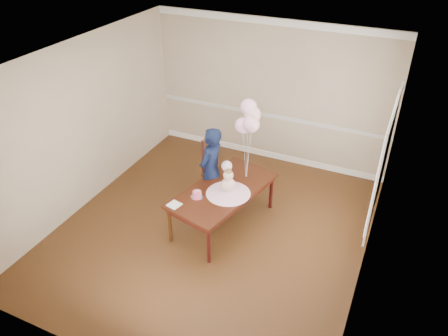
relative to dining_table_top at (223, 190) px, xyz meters
The scene contains 48 objects.
floor 0.68m from the dining_table_top, 109.63° to the right, with size 4.50×5.00×0.00m, color #351D0D.
ceiling 2.08m from the dining_table_top, 109.63° to the right, with size 4.50×5.00×0.02m, color white.
wall_back 2.38m from the dining_table_top, 92.07° to the left, with size 4.50×0.02×2.70m, color tan.
wall_front 2.82m from the dining_table_top, 91.72° to the right, with size 4.50×0.02×2.70m, color tan.
wall_left 2.45m from the dining_table_top, behind, with size 0.02×5.00×2.70m, color tan.
wall_right 2.29m from the dining_table_top, ahead, with size 0.02×5.00×2.70m, color tan.
chair_rail_trim 2.28m from the dining_table_top, 92.08° to the left, with size 4.50×0.02×0.07m, color silver.
crown_molding 3.01m from the dining_table_top, 92.08° to the left, with size 4.50×0.02×0.12m, color white.
baseboard_trim 2.33m from the dining_table_top, 92.08° to the left, with size 4.50×0.02×0.12m, color white.
window_frame 2.35m from the dining_table_top, ahead, with size 0.02×1.66×1.56m, color white.
window_blinds 2.33m from the dining_table_top, ahead, with size 0.01×1.50×1.40m, color white.
dining_table_top is the anchor object (origin of this frame).
table_apron 0.07m from the dining_table_top, 116.57° to the left, with size 0.79×1.67×0.09m, color black.
table_leg_fl 0.95m from the dining_table_top, 127.68° to the right, with size 0.06×0.06×0.62m, color black.
table_leg_fr 0.95m from the dining_table_top, 78.61° to the right, with size 0.06×0.06×0.62m, color black.
table_leg_bl 0.95m from the dining_table_top, 101.39° to the left, with size 0.06×0.06×0.62m, color black.
table_leg_br 0.95m from the dining_table_top, 52.32° to the left, with size 0.06×0.06×0.62m, color black.
baby_skirt 0.15m from the dining_table_top, 31.58° to the right, with size 0.67×0.67×0.09m, color #E7AAC0.
baby_torso 0.23m from the dining_table_top, 31.58° to the right, with size 0.21×0.21×0.21m, color pink.
baby_head 0.37m from the dining_table_top, 31.58° to the right, with size 0.15×0.15×0.15m, color beige.
baby_hair 0.42m from the dining_table_top, 31.58° to the right, with size 0.11×0.11×0.11m, color brown.
cake_platter 0.43m from the dining_table_top, 127.11° to the right, with size 0.19×0.19×0.01m, color silver.
birthday_cake 0.44m from the dining_table_top, 127.11° to the right, with size 0.13×0.13×0.09m, color #DF4669.
cake_flower_a 0.45m from the dining_table_top, 127.11° to the right, with size 0.03×0.03×0.03m, color silver.
cake_flower_b 0.43m from the dining_table_top, 124.71° to the right, with size 0.03×0.03×0.03m, color white.
rose_vase_near 0.31m from the dining_table_top, 103.42° to the left, with size 0.09×0.09×0.14m, color silver.
roses_near 0.39m from the dining_table_top, 103.42° to the left, with size 0.17×0.17×0.17m, color beige.
napkin 0.81m from the dining_table_top, 125.52° to the right, with size 0.18×0.18×0.01m, color white.
balloon_weight 0.49m from the dining_table_top, 66.55° to the left, with size 0.04×0.04×0.02m, color #BABABF.
balloon_a 1.02m from the dining_table_top, 76.86° to the left, with size 0.25×0.25×0.25m, color #FFB4DA.
balloon_b 1.10m from the dining_table_top, 55.06° to the left, with size 0.25×0.25×0.25m, color #ECA7BA.
balloon_c 1.23m from the dining_table_top, 66.40° to the left, with size 0.25×0.25×0.25m, color #F0AABF.
balloon_d 1.31m from the dining_table_top, 75.15° to the left, with size 0.25×0.25×0.25m, color #F8B0D1.
balloon_ribbon_a 0.63m from the dining_table_top, 71.66° to the left, with size 0.00×0.00×0.74m, color white.
balloon_ribbon_b 0.65m from the dining_table_top, 60.91° to the left, with size 0.00×0.00×0.83m, color white.
balloon_ribbon_c 0.73m from the dining_table_top, 66.47° to the left, with size 0.00×0.00×0.92m, color silver.
balloon_ribbon_d 0.76m from the dining_table_top, 71.24° to the left, with size 0.00×0.00×1.00m, color white.
dining_chair_seat 0.84m from the dining_table_top, 119.91° to the left, with size 0.48×0.48×0.06m, color #38210F.
chair_leg_fl 0.84m from the dining_table_top, 139.47° to the left, with size 0.04×0.04×0.47m, color #351E0E.
chair_leg_fr 0.72m from the dining_table_top, 106.99° to the left, with size 0.04×0.04×0.47m, color #3B1C10.
chair_leg_bl 1.15m from the dining_table_top, 126.97° to the left, with size 0.04×0.04×0.47m, color #361D0E.
chair_leg_br 1.07m from the dining_table_top, 105.50° to the left, with size 0.04×0.04×0.47m, color #34150E.
chair_back_post_l 0.77m from the dining_table_top, 140.83° to the left, with size 0.04×0.04×0.62m, color #38130F.
chair_back_post_r 1.11m from the dining_table_top, 128.03° to the left, with size 0.04×0.04×0.62m, color #3E2010.
chair_slat_low 0.92m from the dining_table_top, 133.24° to the left, with size 0.03×0.44×0.06m, color #3B1410.
chair_slat_mid 0.94m from the dining_table_top, 133.24° to the left, with size 0.03×0.44×0.06m, color #35170E.
chair_slat_top 1.00m from the dining_table_top, 133.24° to the left, with size 0.03×0.44×0.06m, color black.
woman 0.44m from the dining_table_top, 140.74° to the left, with size 0.54×0.36×1.48m, color black.
Camera 1 is at (2.35, -4.70, 4.44)m, focal length 35.00 mm.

